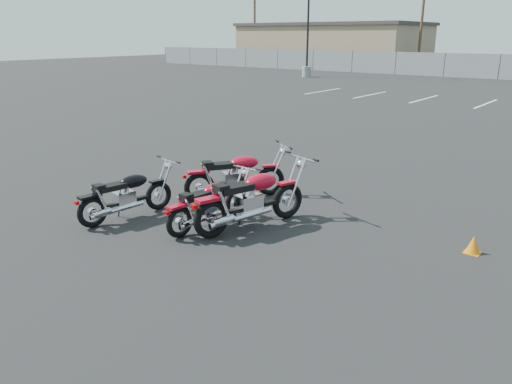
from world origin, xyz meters
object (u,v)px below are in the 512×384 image
Objects in this scene: motorcycle_second_black at (126,195)px; motorcycle_rear_red at (251,199)px; motorcycle_third_red at (209,204)px; motorcycle_front_red at (235,176)px.

motorcycle_second_black is 2.28m from motorcycle_rear_red.
motorcycle_second_black is 1.57m from motorcycle_third_red.
motorcycle_third_red is 0.72m from motorcycle_rear_red.
motorcycle_rear_red is (0.58, 0.42, 0.09)m from motorcycle_third_red.
motorcycle_second_black reaches higher than motorcycle_third_red.
motorcycle_second_black is at bearing -153.74° from motorcycle_rear_red.
motorcycle_front_red is 1.07× the size of motorcycle_third_red.
motorcycle_third_red is at bearing 22.01° from motorcycle_second_black.
motorcycle_second_black is (-0.81, -2.04, -0.05)m from motorcycle_front_red.
motorcycle_front_red is at bearing 68.27° from motorcycle_second_black.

